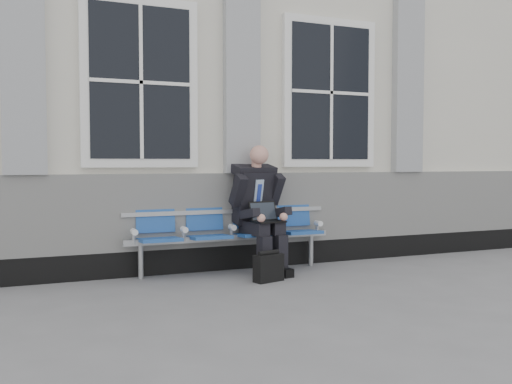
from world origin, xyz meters
name	(u,v)px	position (x,y,z in m)	size (l,w,h in m)	color
ground	(367,285)	(0.00, 0.00, 0.00)	(70.00, 70.00, 0.00)	slate
station_building	(247,108)	(-0.02, 3.47, 2.22)	(14.40, 4.40, 4.49)	beige
bench	(230,227)	(-1.10, 1.32, 0.55)	(2.60, 0.47, 0.91)	#9EA0A3
businessman	(259,205)	(-0.78, 1.18, 0.82)	(0.67, 0.90, 1.54)	black
briefcase	(269,267)	(-0.91, 0.60, 0.16)	(0.37, 0.23, 0.35)	black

